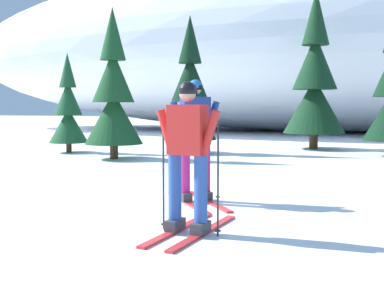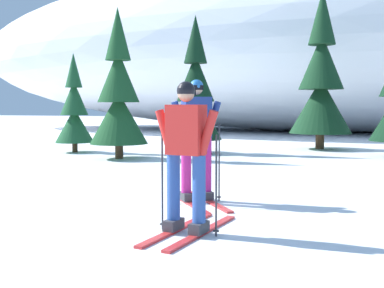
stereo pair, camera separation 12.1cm
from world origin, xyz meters
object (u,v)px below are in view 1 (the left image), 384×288
at_px(pine_tree_left, 113,96).
at_px(pine_tree_center_right, 315,83).
at_px(skier_red_jacket, 188,155).
at_px(skier_navy_jacket, 195,138).
at_px(pine_tree_center_left, 190,96).
at_px(pine_tree_far_left, 68,111).

relative_size(pine_tree_left, pine_tree_center_right, 0.77).
height_order(skier_red_jacket, skier_navy_jacket, skier_navy_jacket).
distance_m(skier_navy_jacket, pine_tree_center_left, 7.69).
height_order(skier_red_jacket, pine_tree_far_left, pine_tree_far_left).
height_order(skier_navy_jacket, pine_tree_center_right, pine_tree_center_right).
height_order(skier_navy_jacket, pine_tree_center_left, pine_tree_center_left).
height_order(pine_tree_center_left, pine_tree_center_right, pine_tree_center_right).
relative_size(skier_red_jacket, pine_tree_left, 0.42).
distance_m(pine_tree_far_left, pine_tree_center_right, 8.21).
distance_m(skier_navy_jacket, pine_tree_left, 6.46).
xyz_separation_m(skier_red_jacket, skier_navy_jacket, (-0.50, 1.77, 0.08)).
xyz_separation_m(skier_navy_jacket, pine_tree_far_left, (-6.27, 6.18, 0.34)).
bearing_deg(skier_navy_jacket, pine_tree_far_left, 135.40).
relative_size(skier_navy_jacket, pine_tree_center_right, 0.34).
height_order(pine_tree_far_left, pine_tree_center_left, pine_tree_center_left).
xyz_separation_m(pine_tree_far_left, pine_tree_center_right, (7.21, 3.81, 0.94)).
distance_m(skier_navy_jacket, pine_tree_center_right, 10.12).
distance_m(skier_navy_jacket, pine_tree_far_left, 8.81).
relative_size(skier_navy_jacket, pine_tree_center_left, 0.43).
relative_size(pine_tree_far_left, pine_tree_center_left, 0.74).
bearing_deg(pine_tree_center_right, skier_red_jacket, -92.16).
bearing_deg(skier_navy_jacket, pine_tree_center_left, 109.64).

